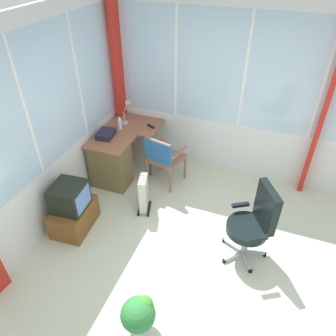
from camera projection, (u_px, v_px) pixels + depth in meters
The scene contains 15 objects.
ground at pixel (197, 265), 3.98m from camera, with size 5.08×5.12×0.06m, color beige.
north_window_panel at pixel (32, 139), 3.75m from camera, with size 4.08×0.07×2.71m.
east_window_panel at pixel (242, 96), 4.71m from camera, with size 0.07×4.12×2.71m.
curtain_corner at pixel (119, 84), 5.19m from camera, with size 0.22×0.07×2.61m, color red.
curtain_east_far at pixel (324, 114), 4.36m from camera, with size 0.22×0.07×2.61m, color red.
desk at pixel (112, 161), 5.01m from camera, with size 1.23×0.84×0.76m.
desk_lamp at pixel (128, 108), 5.15m from camera, with size 0.23×0.20×0.38m.
tv_remote at pixel (151, 126), 5.15m from camera, with size 0.04×0.15×0.02m, color black.
spray_bottle at pixel (120, 123), 5.06m from camera, with size 0.06×0.06×0.22m.
paper_tray at pixel (106, 134), 4.90m from camera, with size 0.30×0.23×0.09m, color #241F32.
wooden_armchair at pixel (162, 156), 4.87m from camera, with size 0.58×0.58×0.87m.
office_chair at pixel (255, 220), 3.75m from camera, with size 0.62×0.59×1.04m.
tv_on_stand at pixel (72, 209), 4.27m from camera, with size 0.68×0.49×0.73m.
space_heater at pixel (144, 193), 4.58m from camera, with size 0.37×0.25×0.58m.
potted_plant at pixel (139, 314), 3.16m from camera, with size 0.35×0.35×0.46m.
Camera 1 is at (-2.44, -0.54, 3.32)m, focal length 34.25 mm.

